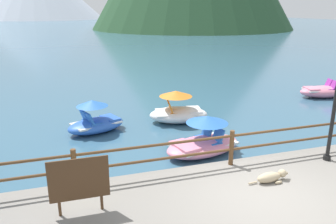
% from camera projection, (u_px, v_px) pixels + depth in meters
% --- Properties ---
extents(ground_plane, '(200.00, 200.00, 0.00)m').
position_uv_depth(ground_plane, '(91.00, 43.00, 44.11)').
color(ground_plane, '#38607A').
extents(dock_railing, '(23.92, 0.12, 0.95)m').
position_uv_depth(dock_railing, '(232.00, 144.00, 8.81)').
color(dock_railing, brown).
rests_on(dock_railing, promenade_dock).
extents(sign_board, '(1.18, 0.07, 1.19)m').
position_uv_depth(sign_board, '(79.00, 180.00, 6.66)').
color(sign_board, beige).
rests_on(sign_board, promenade_dock).
extents(dog_resting, '(1.08, 0.40, 0.26)m').
position_uv_depth(dog_resting, '(271.00, 177.00, 8.05)').
color(dog_resting, tan).
rests_on(dog_resting, promenade_dock).
extents(pedal_boat_0, '(2.42, 1.85, 1.22)m').
position_uv_depth(pedal_boat_0, '(96.00, 121.00, 12.36)').
color(pedal_boat_0, blue).
rests_on(pedal_boat_0, ground).
extents(pedal_boat_1, '(2.80, 1.95, 1.20)m').
position_uv_depth(pedal_boat_1, '(203.00, 141.00, 10.54)').
color(pedal_boat_1, pink).
rests_on(pedal_boat_1, ground).
extents(pedal_boat_2, '(2.53, 1.78, 1.28)m').
position_uv_depth(pedal_boat_2, '(178.00, 111.00, 13.43)').
color(pedal_boat_2, white).
rests_on(pedal_boat_2, ground).
extents(pedal_boat_4, '(2.62, 1.61, 0.90)m').
position_uv_depth(pedal_boat_4, '(323.00, 91.00, 17.22)').
color(pedal_boat_4, pink).
rests_on(pedal_boat_4, ground).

